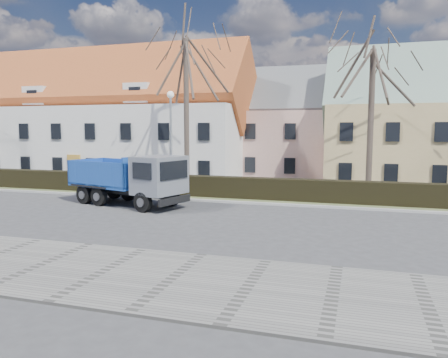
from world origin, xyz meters
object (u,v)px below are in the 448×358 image
(parked_car_a, at_px, (90,174))
(dump_truck, at_px, (124,179))
(streetlight, at_px, (171,142))
(cart_frame, at_px, (139,193))

(parked_car_a, bearing_deg, dump_truck, -155.39)
(dump_truck, distance_m, parked_car_a, 11.96)
(streetlight, xyz_separation_m, cart_frame, (-1.26, -2.23, -3.12))
(dump_truck, xyz_separation_m, streetlight, (0.83, 4.71, 1.94))
(streetlight, bearing_deg, cart_frame, -119.45)
(cart_frame, bearing_deg, dump_truck, -80.15)
(cart_frame, relative_size, parked_car_a, 0.19)
(dump_truck, height_order, parked_car_a, dump_truck)
(dump_truck, bearing_deg, streetlight, 96.72)
(dump_truck, distance_m, streetlight, 5.16)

